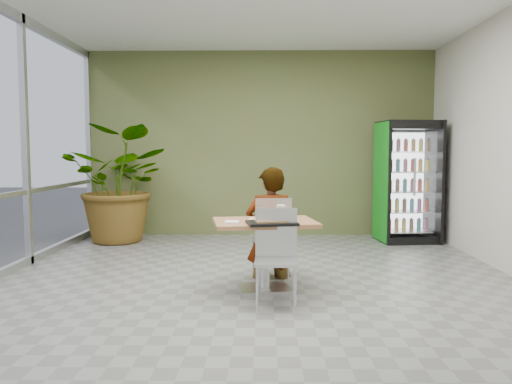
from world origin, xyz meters
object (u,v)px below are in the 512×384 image
dining_table (265,241)px  beverage_fridge (408,182)px  chair_near (276,249)px  soda_cup (281,213)px  potted_plant (122,184)px  seated_woman (270,235)px  chair_far (272,231)px  cafeteria_tray (272,223)px

dining_table → beverage_fridge: size_ratio=0.59×
chair_near → soda_cup: chair_near is taller
chair_near → potted_plant: potted_plant is taller
dining_table → seated_woman: size_ratio=0.72×
beverage_fridge → dining_table: bearing=-134.9°
seated_woman → soda_cup: seated_woman is taller
seated_woman → potted_plant: bearing=-53.1°
chair_far → potted_plant: 3.37m
chair_near → seated_woman: size_ratio=0.58×
seated_woman → beverage_fridge: bearing=-143.2°
seated_woman → potted_plant: 3.33m
dining_table → chair_far: chair_far is taller
potted_plant → chair_far: bearing=-44.2°
chair_near → potted_plant: 4.11m
dining_table → chair_far: bearing=81.0°
dining_table → seated_woman: 0.59m
seated_woman → chair_near: bearing=83.0°
dining_table → seated_woman: bearing=83.3°
cafeteria_tray → chair_near: bearing=-75.5°
dining_table → chair_near: (0.11, -0.43, 0.00)m
beverage_fridge → potted_plant: 4.64m
chair_far → soda_cup: chair_far is taller
chair_far → cafeteria_tray: 0.84m
seated_woman → cafeteria_tray: (0.00, -0.86, 0.27)m
chair_far → chair_near: chair_far is taller
soda_cup → beverage_fridge: (2.15, 2.92, 0.15)m
chair_far → cafeteria_tray: (-0.02, -0.81, 0.21)m
chair_near → chair_far: bearing=92.8°
chair_near → cafeteria_tray: size_ratio=1.91×
seated_woman → chair_far: bearing=99.3°
seated_woman → beverage_fridge: (2.25, 2.35, 0.48)m
chair_near → beverage_fridge: 4.05m
chair_near → seated_woman: bearing=93.7°
cafeteria_tray → potted_plant: bearing=127.2°
seated_woman → beverage_fridge: size_ratio=0.81×
chair_far → cafeteria_tray: bearing=79.5°
cafeteria_tray → potted_plant: (-2.38, 3.14, 0.18)m
dining_table → chair_near: bearing=-75.7°
beverage_fridge → chair_near: bearing=-129.9°
chair_near → potted_plant: (-2.42, 3.30, 0.40)m
chair_near → potted_plant: bearing=127.6°
potted_plant → chair_near: bearing=-53.7°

